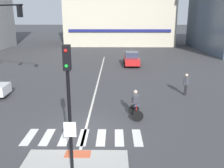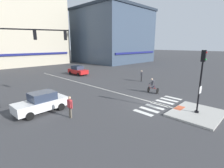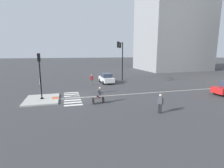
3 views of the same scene
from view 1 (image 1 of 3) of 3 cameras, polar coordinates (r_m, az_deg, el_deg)
name	(u,v)px [view 1 (image 1 of 3)]	position (r m, az deg, el deg)	size (l,w,h in m)	color
ground_plane	(85,132)	(13.23, -6.35, -10.96)	(300.00, 300.00, 0.00)	#3D3D3F
tactile_pad_front	(78,154)	(11.11, -7.88, -15.68)	(1.10, 0.60, 0.01)	#DB5B38
signal_pole	(69,101)	(8.64, -9.90, -3.86)	(0.44, 0.38, 4.82)	black
crosswalk_stripe_a	(29,137)	(13.35, -18.51, -11.47)	(0.44, 1.80, 0.01)	silver
crosswalk_stripe_b	(47,137)	(13.08, -14.69, -11.71)	(0.44, 1.80, 0.01)	silver
crosswalk_stripe_c	(65,137)	(12.88, -10.73, -11.91)	(0.44, 1.80, 0.01)	silver
crosswalk_stripe_d	(83,137)	(12.74, -6.66, -12.06)	(0.44, 1.80, 0.01)	silver
crosswalk_stripe_e	(101,137)	(12.66, -2.51, -12.16)	(0.44, 1.80, 0.01)	silver
crosswalk_stripe_f	(119,137)	(12.64, 1.68, -12.18)	(0.44, 1.80, 0.01)	silver
crosswalk_stripe_g	(137,137)	(12.69, 5.85, -12.15)	(0.44, 1.80, 0.01)	silver
lane_centre_line	(98,82)	(22.58, -3.28, 0.44)	(0.14, 28.00, 0.01)	silver
car_red_eastbound_distant	(132,59)	(30.08, 4.52, 5.82)	(1.86, 4.11, 1.64)	red
cyclist	(136,104)	(14.62, 5.49, -4.57)	(0.80, 1.17, 1.68)	black
pedestrian_waiting_far_side	(186,83)	(19.48, 16.70, 0.32)	(0.43, 0.41, 1.67)	black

